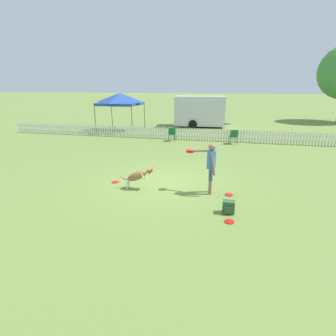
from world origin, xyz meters
TOP-DOWN VIEW (x-y plane):
  - ground_plane at (0.00, 0.00)m, footprint 240.00×240.00m
  - handler_person at (1.60, -0.54)m, footprint 1.00×0.60m
  - leaping_dog at (-0.73, -0.73)m, footprint 1.22×0.36m
  - frisbee_near_handler at (2.28, -2.35)m, footprint 0.25×0.25m
  - frisbee_near_dog at (2.25, -0.59)m, footprint 0.25×0.25m
  - frisbee_midfield at (-1.73, -0.34)m, footprint 0.25×0.25m
  - backpack_on_grass at (2.24, -1.85)m, footprint 0.32×0.26m
  - picket_fence at (0.00, 7.88)m, footprint 26.24×0.04m
  - folding_chair_blue_left at (-1.32, 7.25)m, footprint 0.53×0.54m
  - folding_chair_center at (2.39, 7.27)m, footprint 0.55×0.57m
  - canopy_tent_main at (-5.96, 10.33)m, footprint 2.86×2.86m
  - equipment_trailer at (-0.41, 13.90)m, footprint 4.97×2.81m

SIDE VIEW (x-z plane):
  - ground_plane at x=0.00m, z-range 0.00..0.00m
  - frisbee_near_handler at x=2.28m, z-range 0.00..0.02m
  - frisbee_near_dog at x=2.25m, z-range 0.00..0.02m
  - frisbee_midfield at x=-1.73m, z-range 0.00..0.02m
  - backpack_on_grass at x=2.24m, z-range 0.00..0.35m
  - picket_fence at x=0.00m, z-range 0.00..0.77m
  - leaping_dog at x=-0.73m, z-range 0.07..0.85m
  - folding_chair_center at x=2.39m, z-range 0.09..0.95m
  - folding_chair_blue_left at x=-1.32m, z-range 0.09..0.95m
  - handler_person at x=1.60m, z-range 0.21..1.84m
  - equipment_trailer at x=-0.41m, z-range 0.07..2.57m
  - canopy_tent_main at x=-5.96m, z-range 0.96..3.77m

